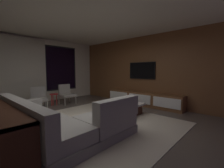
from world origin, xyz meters
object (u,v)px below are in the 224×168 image
at_px(coffee_table, 120,108).
at_px(media_console, 143,99).
at_px(accent_chair_near_window, 66,93).
at_px(mounted_tv, 142,71).
at_px(side_stool, 54,96).
at_px(console_table_behind_couch, 1,129).
at_px(accent_chair_by_curtain, 39,97).
at_px(sectional_couch, 59,124).
at_px(book_stack_on_coffee_table, 114,102).

bearing_deg(coffee_table, media_console, 3.60).
height_order(accent_chair_near_window, mounted_tv, mounted_tv).
distance_m(side_stool, console_table_behind_couch, 3.38).
distance_m(accent_chair_near_window, accent_chair_by_curtain, 1.11).
xyz_separation_m(sectional_couch, accent_chair_near_window, (1.76, 2.74, 0.14)).
bearing_deg(media_console, sectional_couch, -176.33).
distance_m(book_stack_on_coffee_table, accent_chair_near_window, 2.48).
distance_m(coffee_table, side_stool, 2.74).
bearing_deg(side_stool, book_stack_on_coffee_table, -74.31).
xyz_separation_m(accent_chair_near_window, console_table_behind_couch, (-2.67, -2.61, -0.02)).
relative_size(media_console, mounted_tv, 2.70).
xyz_separation_m(sectional_couch, mounted_tv, (3.79, 0.43, 1.06)).
distance_m(sectional_couch, media_console, 3.62).
bearing_deg(sectional_couch, side_stool, 65.68).
bearing_deg(console_table_behind_couch, mounted_tv, 3.62).
xyz_separation_m(book_stack_on_coffee_table, console_table_behind_couch, (-2.85, -0.13, 0.03)).
relative_size(book_stack_on_coffee_table, console_table_behind_couch, 0.13).
xyz_separation_m(sectional_couch, accent_chair_by_curtain, (0.65, 2.69, 0.14)).
relative_size(book_stack_on_coffee_table, accent_chair_by_curtain, 0.35).
bearing_deg(coffee_table, mounted_tv, 9.67).
relative_size(sectional_couch, media_console, 0.81).
relative_size(book_stack_on_coffee_table, side_stool, 0.59).
relative_size(accent_chair_near_window, mounted_tv, 0.68).
bearing_deg(sectional_couch, accent_chair_by_curtain, 76.37).
bearing_deg(accent_chair_near_window, coffee_table, -83.54).
bearing_deg(console_table_behind_couch, accent_chair_by_curtain, 58.56).
height_order(sectional_couch, mounted_tv, mounted_tv).
xyz_separation_m(accent_chair_by_curtain, media_console, (2.96, -2.46, -0.18)).
relative_size(sectional_couch, accent_chair_by_curtain, 3.21).
bearing_deg(coffee_table, book_stack_on_coffee_table, 132.97).
height_order(accent_chair_near_window, accent_chair_by_curtain, same).
xyz_separation_m(accent_chair_near_window, accent_chair_by_curtain, (-1.11, -0.04, 0.00)).
bearing_deg(console_table_behind_couch, sectional_couch, -8.20).
distance_m(book_stack_on_coffee_table, accent_chair_by_curtain, 2.75).
height_order(accent_chair_by_curtain, side_stool, accent_chair_by_curtain).
height_order(sectional_couch, book_stack_on_coffee_table, sectional_couch).
relative_size(accent_chair_near_window, accent_chair_by_curtain, 1.00).
xyz_separation_m(coffee_table, media_console, (1.56, 0.10, 0.06)).
xyz_separation_m(accent_chair_by_curtain, side_stool, (0.59, 0.05, -0.06)).
height_order(accent_chair_near_window, side_stool, accent_chair_near_window).
relative_size(accent_chair_near_window, media_console, 0.25).
distance_m(coffee_table, console_table_behind_couch, 2.98).
bearing_deg(console_table_behind_couch, accent_chair_near_window, 44.27).
xyz_separation_m(side_stool, media_console, (2.37, -2.51, -0.12)).
relative_size(mounted_tv, console_table_behind_couch, 0.55).
bearing_deg(accent_chair_near_window, mounted_tv, -48.64).
xyz_separation_m(coffee_table, side_stool, (-0.82, 2.61, 0.19)).
bearing_deg(side_stool, sectional_couch, -114.32).
height_order(book_stack_on_coffee_table, side_stool, side_stool).
distance_m(sectional_couch, accent_chair_near_window, 3.26).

